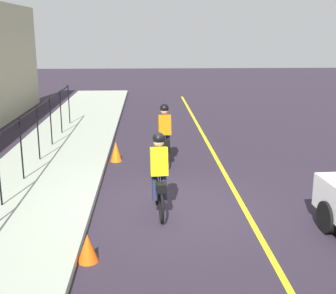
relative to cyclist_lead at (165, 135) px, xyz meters
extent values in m
plane|color=#29212E|center=(-3.58, -0.05, -0.91)|extent=(80.00, 80.00, 0.00)
cube|color=yellow|center=(-3.58, -1.65, -0.91)|extent=(36.00, 0.12, 0.01)
cube|color=#99A291|center=(-3.58, 3.35, -0.84)|extent=(40.00, 3.20, 0.15)
cylinder|color=black|center=(-1.66, 3.75, 0.04)|extent=(0.04, 0.04, 1.60)
cylinder|color=black|center=(0.17, 3.75, 0.04)|extent=(0.04, 0.04, 1.60)
cylinder|color=black|center=(2.01, 3.75, 0.04)|extent=(0.04, 0.04, 1.60)
cylinder|color=black|center=(3.85, 3.75, 0.04)|extent=(0.04, 0.04, 1.60)
cylinder|color=black|center=(5.68, 3.75, 0.04)|extent=(0.04, 0.04, 1.60)
cube|color=black|center=(-2.58, 3.75, 0.79)|extent=(16.53, 0.04, 0.04)
torus|color=black|center=(0.60, 0.04, -0.58)|extent=(0.66, 0.11, 0.66)
torus|color=black|center=(-0.44, -0.03, -0.58)|extent=(0.66, 0.11, 0.66)
cube|color=black|center=(0.08, 0.01, -0.33)|extent=(0.93, 0.11, 0.24)
cylinder|color=black|center=(-0.07, -0.01, -0.18)|extent=(0.03, 0.03, 0.35)
cube|color=#D26307|center=(-0.02, 0.00, 0.29)|extent=(0.37, 0.38, 0.63)
sphere|color=tan|center=(0.03, 0.00, 0.71)|extent=(0.22, 0.22, 0.22)
sphere|color=black|center=(0.03, 0.00, 0.78)|extent=(0.26, 0.26, 0.26)
cylinder|color=#191E38|center=(-0.05, 0.10, -0.23)|extent=(0.34, 0.14, 0.65)
cylinder|color=#191E38|center=(-0.03, -0.10, -0.23)|extent=(0.34, 0.14, 0.65)
cube|color=black|center=(-0.39, -0.03, -0.16)|extent=(0.25, 0.22, 0.18)
torus|color=black|center=(-3.22, 0.32, -0.58)|extent=(0.66, 0.11, 0.66)
torus|color=black|center=(-4.27, 0.24, -0.58)|extent=(0.66, 0.11, 0.66)
cube|color=black|center=(-3.74, 0.28, -0.33)|extent=(0.93, 0.11, 0.24)
cylinder|color=black|center=(-3.89, 0.27, -0.18)|extent=(0.03, 0.03, 0.35)
cube|color=yellow|center=(-3.84, 0.27, 0.29)|extent=(0.37, 0.38, 0.63)
sphere|color=tan|center=(-3.79, 0.28, 0.71)|extent=(0.22, 0.22, 0.22)
sphere|color=black|center=(-3.79, 0.28, 0.78)|extent=(0.26, 0.26, 0.26)
cylinder|color=#191E38|center=(-3.87, 0.37, -0.23)|extent=(0.34, 0.14, 0.65)
cylinder|color=#191E38|center=(-3.85, 0.17, -0.23)|extent=(0.34, 0.14, 0.65)
cube|color=black|center=(-4.22, 0.24, -0.16)|extent=(0.25, 0.22, 0.18)
cylinder|color=black|center=(-4.89, -3.04, -0.59)|extent=(0.65, 0.25, 0.64)
cone|color=#F0520D|center=(-5.85, 1.57, -0.66)|extent=(0.36, 0.36, 0.51)
cone|color=orange|center=(0.37, 1.48, -0.60)|extent=(0.36, 0.36, 0.61)
camera|label=1|loc=(-12.95, 0.52, 2.95)|focal=47.91mm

